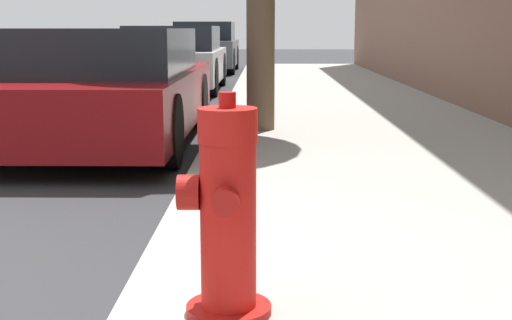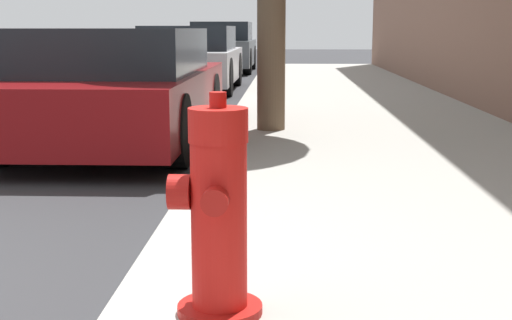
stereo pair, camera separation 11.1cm
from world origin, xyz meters
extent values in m
cylinder|color=#A91511|center=(2.22, 0.12, 0.14)|extent=(0.33, 0.33, 0.04)
cylinder|color=red|center=(2.22, 0.12, 0.48)|extent=(0.21, 0.21, 0.64)
cylinder|color=red|center=(2.22, 0.12, 0.86)|extent=(0.22, 0.22, 0.13)
cylinder|color=#A91511|center=(2.22, 0.12, 0.96)|extent=(0.06, 0.06, 0.06)
cylinder|color=#A91511|center=(2.22, -0.02, 0.61)|extent=(0.10, 0.07, 0.10)
cylinder|color=#A91511|center=(2.22, 0.27, 0.61)|extent=(0.10, 0.07, 0.10)
cylinder|color=#A91511|center=(2.07, 0.12, 0.61)|extent=(0.08, 0.13, 0.13)
cube|color=maroon|center=(0.70, 5.04, 0.47)|extent=(1.78, 4.43, 0.58)
cube|color=black|center=(0.70, 4.86, 0.99)|extent=(1.64, 2.43, 0.45)
cylinder|color=black|center=(-0.12, 6.41, 0.33)|extent=(0.20, 0.66, 0.66)
cylinder|color=black|center=(1.51, 6.41, 0.33)|extent=(0.20, 0.66, 0.66)
cylinder|color=black|center=(1.51, 3.67, 0.33)|extent=(0.20, 0.66, 0.66)
cube|color=#B7B7BC|center=(0.57, 11.64, 0.50)|extent=(1.78, 4.08, 0.61)
cube|color=black|center=(0.57, 11.47, 1.03)|extent=(1.64, 2.24, 0.46)
cylinder|color=black|center=(-0.24, 12.90, 0.35)|extent=(0.20, 0.70, 0.70)
cylinder|color=black|center=(1.38, 12.90, 0.35)|extent=(0.20, 0.70, 0.70)
cylinder|color=black|center=(-0.24, 10.37, 0.35)|extent=(0.20, 0.70, 0.70)
cylinder|color=black|center=(1.38, 10.37, 0.35)|extent=(0.20, 0.70, 0.70)
cube|color=#4C5156|center=(0.67, 17.85, 0.54)|extent=(1.68, 4.06, 0.69)
cube|color=black|center=(0.67, 17.69, 1.14)|extent=(1.54, 2.23, 0.51)
cylinder|color=black|center=(-0.09, 19.11, 0.35)|extent=(0.20, 0.70, 0.70)
cylinder|color=black|center=(1.42, 19.11, 0.35)|extent=(0.20, 0.70, 0.70)
cylinder|color=black|center=(-0.09, 16.59, 0.35)|extent=(0.20, 0.70, 0.70)
cylinder|color=black|center=(1.42, 16.59, 0.35)|extent=(0.20, 0.70, 0.70)
camera|label=1|loc=(2.36, -2.49, 1.22)|focal=50.00mm
camera|label=2|loc=(2.47, -2.49, 1.22)|focal=50.00mm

